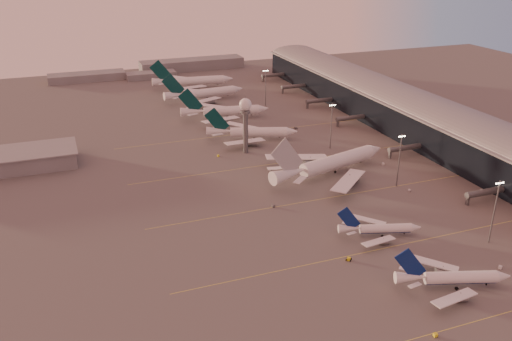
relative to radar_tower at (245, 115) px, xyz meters
name	(u,v)px	position (x,y,z in m)	size (l,w,h in m)	color
ground	(352,273)	(-5.00, -120.00, -20.95)	(700.00, 700.00, 0.00)	#585656
taxiway_markings	(347,193)	(25.00, -64.00, -20.94)	(180.00, 185.25, 0.02)	#D9CE4C
terminal	(421,118)	(102.88, -9.91, -10.43)	(57.00, 362.00, 23.04)	black
radar_tower	(245,115)	(0.00, 0.00, 0.00)	(6.40, 6.40, 31.10)	#585B60
mast_a	(495,209)	(53.00, -120.00, -7.21)	(3.60, 0.56, 25.00)	#585B60
mast_b	(399,158)	(50.00, -65.00, -7.21)	(3.60, 0.56, 25.00)	#585B60
mast_c	(331,124)	(45.00, -10.00, -7.21)	(3.60, 0.56, 25.00)	#585B60
mast_d	(266,86)	(43.00, 80.00, -7.21)	(3.60, 0.56, 25.00)	#585B60
distant_horizon	(162,68)	(-2.38, 205.14, -17.06)	(165.00, 37.50, 9.00)	slate
narrowbody_near	(452,279)	(20.90, -138.50, -17.90)	(37.26, 29.25, 15.07)	white
narrowbody_mid	(380,230)	(17.44, -101.52, -18.37)	(31.63, 24.85, 12.74)	white
widebody_white	(330,166)	(27.83, -42.38, -16.65)	(68.89, 54.48, 24.81)	white
greentail_a	(252,134)	(10.41, 17.82, -17.59)	(50.26, 39.91, 19.00)	white
greentail_b	(225,113)	(8.39, 61.60, -17.30)	(56.51, 45.28, 20.66)	white
greentail_c	(205,95)	(8.00, 108.20, -17.12)	(59.69, 48.05, 21.68)	white
greentail_d	(194,83)	(9.41, 144.91, -16.91)	(62.91, 50.55, 22.89)	white
gsv_truck_a	(437,333)	(1.36, -156.38, -19.78)	(5.74, 2.34, 2.28)	yellow
gsv_catering_a	(501,263)	(43.94, -135.47, -18.76)	(5.84, 4.39, 4.39)	silver
gsv_tug_mid	(349,259)	(-2.01, -112.69, -20.38)	(4.40, 4.40, 1.11)	yellow
gsv_truck_b	(410,189)	(52.44, -72.01, -19.90)	(5.40, 3.47, 2.05)	silver
gsv_truck_c	(274,204)	(-10.55, -64.71, -19.75)	(6.17, 3.64, 2.35)	#535557
gsv_catering_b	(384,161)	(58.64, -41.09, -18.69)	(5.72, 3.06, 4.52)	silver
gsv_tug_far	(270,170)	(2.81, -27.80, -20.49)	(3.41, 3.64, 0.90)	silver
gsv_truck_d	(218,154)	(-15.50, -0.12, -19.91)	(2.49, 5.26, 2.04)	yellow
gsv_tug_hangar	(296,128)	(41.33, 26.69, -20.41)	(3.87, 2.61, 1.04)	#535557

